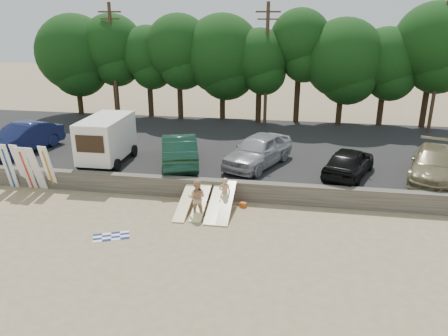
{
  "coord_description": "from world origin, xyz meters",
  "views": [
    {
      "loc": [
        4.4,
        -17.12,
        8.94
      ],
      "look_at": [
        1.0,
        3.0,
        1.66
      ],
      "focal_mm": 35.0,
      "sensor_mm": 36.0,
      "label": 1
    }
  ],
  "objects_px": {
    "car_4": "(435,164)",
    "cooler": "(197,199)",
    "car_0": "(22,138)",
    "beachgoer_b": "(197,198)",
    "car_3": "(349,162)",
    "car_1": "(179,149)",
    "car_2": "(258,150)",
    "beachgoer_a": "(225,193)",
    "box_trailer": "(106,138)"
  },
  "relations": [
    {
      "from": "car_0",
      "to": "car_1",
      "type": "distance_m",
      "value": 10.21
    },
    {
      "from": "car_2",
      "to": "car_3",
      "type": "distance_m",
      "value": 4.99
    },
    {
      "from": "car_3",
      "to": "beachgoer_b",
      "type": "distance_m",
      "value": 8.57
    },
    {
      "from": "box_trailer",
      "to": "car_1",
      "type": "distance_m",
      "value": 4.25
    },
    {
      "from": "car_1",
      "to": "car_2",
      "type": "relative_size",
      "value": 1.03
    },
    {
      "from": "cooler",
      "to": "car_3",
      "type": "bearing_deg",
      "value": 14.14
    },
    {
      "from": "car_2",
      "to": "beachgoer_b",
      "type": "distance_m",
      "value": 6.03
    },
    {
      "from": "car_2",
      "to": "beachgoer_a",
      "type": "bearing_deg",
      "value": -80.26
    },
    {
      "from": "box_trailer",
      "to": "car_1",
      "type": "xyz_separation_m",
      "value": [
        4.19,
        0.38,
        -0.59
      ]
    },
    {
      "from": "beachgoer_a",
      "to": "cooler",
      "type": "distance_m",
      "value": 1.7
    },
    {
      "from": "car_2",
      "to": "car_3",
      "type": "relative_size",
      "value": 1.14
    },
    {
      "from": "car_0",
      "to": "beachgoer_b",
      "type": "distance_m",
      "value": 13.57
    },
    {
      "from": "box_trailer",
      "to": "beachgoer_a",
      "type": "height_order",
      "value": "box_trailer"
    },
    {
      "from": "car_0",
      "to": "beachgoer_a",
      "type": "distance_m",
      "value": 14.28
    },
    {
      "from": "car_1",
      "to": "beachgoer_a",
      "type": "height_order",
      "value": "car_1"
    },
    {
      "from": "car_4",
      "to": "cooler",
      "type": "xyz_separation_m",
      "value": [
        -11.92,
        -3.49,
        -1.35
      ]
    },
    {
      "from": "box_trailer",
      "to": "cooler",
      "type": "relative_size",
      "value": 11.09
    },
    {
      "from": "car_4",
      "to": "car_2",
      "type": "bearing_deg",
      "value": -166.03
    },
    {
      "from": "car_3",
      "to": "beachgoer_a",
      "type": "height_order",
      "value": "car_3"
    },
    {
      "from": "car_1",
      "to": "car_3",
      "type": "bearing_deg",
      "value": 160.5
    },
    {
      "from": "car_4",
      "to": "beachgoer_b",
      "type": "bearing_deg",
      "value": -139.37
    },
    {
      "from": "car_0",
      "to": "car_4",
      "type": "relative_size",
      "value": 0.98
    },
    {
      "from": "car_3",
      "to": "cooler",
      "type": "bearing_deg",
      "value": 43.26
    },
    {
      "from": "box_trailer",
      "to": "car_4",
      "type": "bearing_deg",
      "value": 0.54
    },
    {
      "from": "car_3",
      "to": "cooler",
      "type": "distance_m",
      "value": 8.28
    },
    {
      "from": "box_trailer",
      "to": "beachgoer_a",
      "type": "distance_m",
      "value": 8.45
    },
    {
      "from": "car_0",
      "to": "car_3",
      "type": "relative_size",
      "value": 1.17
    },
    {
      "from": "car_4",
      "to": "beachgoer_b",
      "type": "distance_m",
      "value": 12.62
    },
    {
      "from": "beachgoer_a",
      "to": "car_4",
      "type": "bearing_deg",
      "value": -171.44
    },
    {
      "from": "car_4",
      "to": "beachgoer_a",
      "type": "relative_size",
      "value": 3.53
    },
    {
      "from": "car_4",
      "to": "cooler",
      "type": "distance_m",
      "value": 12.49
    },
    {
      "from": "car_3",
      "to": "beachgoer_b",
      "type": "xyz_separation_m",
      "value": [
        -7.21,
        -4.59,
        -0.61
      ]
    },
    {
      "from": "car_2",
      "to": "beachgoer_a",
      "type": "relative_size",
      "value": 3.36
    },
    {
      "from": "car_4",
      "to": "cooler",
      "type": "relative_size",
      "value": 14.61
    },
    {
      "from": "car_1",
      "to": "car_2",
      "type": "xyz_separation_m",
      "value": [
        4.47,
        0.52,
        0.01
      ]
    },
    {
      "from": "car_0",
      "to": "car_4",
      "type": "bearing_deg",
      "value": 12.34
    },
    {
      "from": "beachgoer_a",
      "to": "beachgoer_b",
      "type": "xyz_separation_m",
      "value": [
        -1.14,
        -0.99,
        0.09
      ]
    },
    {
      "from": "car_0",
      "to": "car_2",
      "type": "relative_size",
      "value": 1.03
    },
    {
      "from": "box_trailer",
      "to": "cooler",
      "type": "height_order",
      "value": "box_trailer"
    },
    {
      "from": "beachgoer_b",
      "to": "beachgoer_a",
      "type": "bearing_deg",
      "value": -138.47
    },
    {
      "from": "car_3",
      "to": "car_4",
      "type": "height_order",
      "value": "car_4"
    },
    {
      "from": "car_2",
      "to": "car_1",
      "type": "bearing_deg",
      "value": -149.21
    },
    {
      "from": "car_3",
      "to": "car_4",
      "type": "bearing_deg",
      "value": -153.84
    },
    {
      "from": "beachgoer_a",
      "to": "car_3",
      "type": "bearing_deg",
      "value": -161.71
    },
    {
      "from": "car_1",
      "to": "beachgoer_a",
      "type": "distance_m",
      "value": 5.26
    },
    {
      "from": "box_trailer",
      "to": "car_3",
      "type": "xyz_separation_m",
      "value": [
        13.56,
        -0.03,
        -0.69
      ]
    },
    {
      "from": "car_2",
      "to": "beachgoer_a",
      "type": "height_order",
      "value": "car_2"
    },
    {
      "from": "car_1",
      "to": "beachgoer_a",
      "type": "bearing_deg",
      "value": 112.49
    },
    {
      "from": "car_2",
      "to": "beachgoer_a",
      "type": "distance_m",
      "value": 4.76
    },
    {
      "from": "beachgoer_b",
      "to": "cooler",
      "type": "relative_size",
      "value": 4.63
    }
  ]
}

